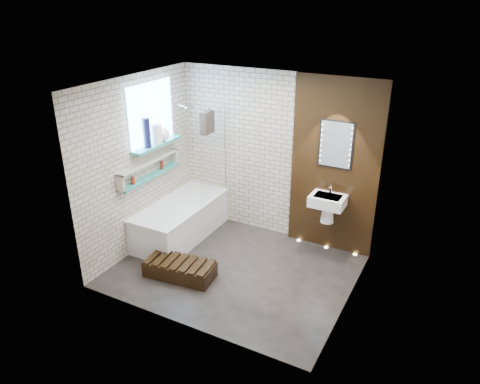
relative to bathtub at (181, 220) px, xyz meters
The scene contains 15 objects.
ground 1.34m from the bathtub, 20.18° to the right, with size 3.20×3.20×0.00m, color black.
room_shell 1.65m from the bathtub, 20.18° to the right, with size 3.24×3.20×2.60m.
walnut_panel 2.53m from the bathtub, 20.65° to the left, with size 1.30×0.06×2.60m, color black.
clerestory_window 1.65m from the bathtub, 163.78° to the right, with size 0.18×1.00×0.94m.
display_niche 1.00m from the bathtub, 135.46° to the right, with size 0.14×1.30×0.26m.
bathtub is the anchor object (origin of this frame).
bath_screen 1.14m from the bathtub, 51.10° to the left, with size 0.01×0.78×1.40m, color white.
towel 1.63m from the bathtub, 40.76° to the left, with size 0.10×0.26×0.34m, color black.
shower_head 1.78m from the bathtub, 98.54° to the left, with size 0.18×0.18×0.02m, color silver.
washbasin 2.32m from the bathtub, 16.01° to the left, with size 0.50×0.36×0.58m.
led_mirror 2.68m from the bathtub, 19.78° to the left, with size 0.50×0.02×0.70m.
walnut_step 1.14m from the bathtub, 56.41° to the right, with size 0.96×0.42×0.21m, color black.
niche_bottles 1.00m from the bathtub, 127.75° to the right, with size 0.05×0.73×0.13m.
sill_vases 1.43m from the bathtub, 162.75° to the right, with size 0.21×0.51×0.44m.
floor_uplights 2.32m from the bathtub, 19.02° to the left, with size 0.96×0.06×0.01m.
Camera 1 is at (2.62, -4.79, 3.63)m, focal length 34.10 mm.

